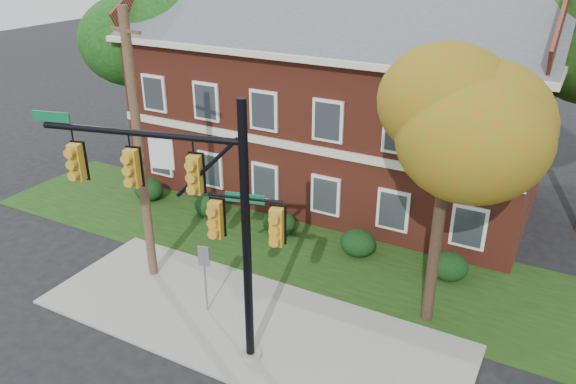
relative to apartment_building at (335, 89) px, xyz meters
The scene contains 14 objects.
ground 13.11m from the apartment_building, 80.50° to the right, with size 120.00×120.00×0.00m, color black.
sidewalk 12.18m from the apartment_building, 79.65° to the right, with size 14.00×5.00×0.08m, color gray.
grass_strip 8.01m from the apartment_building, 71.43° to the right, with size 30.00×6.00×0.04m, color #193811.
apartment_building is the anchor object (origin of this frame).
hedge_far_left 9.82m from the apartment_building, 143.11° to the right, with size 1.40×1.26×1.05m, color black.
hedge_left 7.73m from the apartment_building, 123.67° to the right, with size 1.40×1.26×1.05m, color black.
hedge_center 6.89m from the apartment_building, 90.00° to the right, with size 1.40×1.26×1.05m, color black.
hedge_right 7.73m from the apartment_building, 56.33° to the right, with size 1.40×1.26×1.05m, color black.
hedge_far_right 9.82m from the apartment_building, 36.89° to the right, with size 1.40×1.26×1.05m, color black.
tree_near_right 10.97m from the apartment_building, 48.23° to the right, with size 4.50×4.25×8.58m.
tree_left_rear 9.94m from the apartment_building, behind, with size 5.40×5.10×8.88m.
traffic_signal 12.65m from the apartment_building, 82.97° to the right, with size 6.89×1.86×7.86m.
utility_pole 10.45m from the apartment_building, 104.26° to the right, with size 1.47×0.39×9.49m.
sign_post 11.52m from the apartment_building, 87.40° to the right, with size 0.36×0.14×2.50m.
Camera 1 is at (8.10, -11.21, 11.41)m, focal length 35.00 mm.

